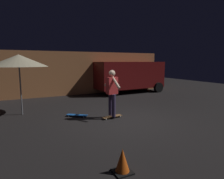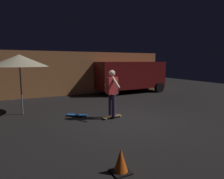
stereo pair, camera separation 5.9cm
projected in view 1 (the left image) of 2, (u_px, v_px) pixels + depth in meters
ground_plane at (123, 121)px, 6.66m from camera, size 28.00×28.00×0.00m
low_building at (55, 72)px, 12.82m from camera, size 13.86×3.53×2.64m
parked_van at (129, 75)px, 12.75m from camera, size 4.68×2.38×2.03m
patio_umbrella at (19, 61)px, 7.11m from camera, size 2.10×2.10×2.30m
skateboard_ridden at (112, 117)px, 6.95m from camera, size 0.80×0.28×0.07m
skateboard_spare at (77, 115)px, 7.13m from camera, size 0.73×0.64×0.07m
skater at (112, 90)px, 6.81m from camera, size 0.40×0.99×1.67m
traffic_cone at (122, 162)px, 3.51m from camera, size 0.34×0.34×0.46m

